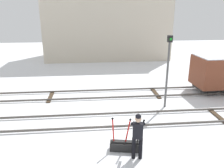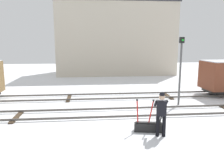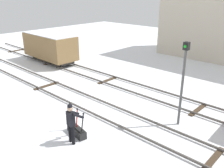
{
  "view_description": "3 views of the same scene",
  "coord_description": "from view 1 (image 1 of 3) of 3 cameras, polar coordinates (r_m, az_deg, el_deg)",
  "views": [
    {
      "loc": [
        -0.83,
        -10.33,
        5.49
      ],
      "look_at": [
        0.41,
        2.51,
        1.21
      ],
      "focal_mm": 36.27,
      "sensor_mm": 36.0,
      "label": 1
    },
    {
      "loc": [
        -2.06,
        -11.78,
        3.87
      ],
      "look_at": [
        -0.62,
        2.79,
        1.17
      ],
      "focal_mm": 36.66,
      "sensor_mm": 36.0,
      "label": 2
    },
    {
      "loc": [
        8.37,
        -8.55,
        6.29
      ],
      "look_at": [
        -0.11,
        0.54,
        1.52
      ],
      "focal_mm": 39.24,
      "sensor_mm": 36.0,
      "label": 3
    }
  ],
  "objects": [
    {
      "name": "rail_worker",
      "position": [
        8.7,
        6.48,
        -12.19
      ],
      "size": [
        0.62,
        0.72,
        1.88
      ],
      "rotation": [
        0.0,
        0.0,
        -0.18
      ],
      "color": "black",
      "rests_on": "ground_plane"
    },
    {
      "name": "track_siding_near",
      "position": [
        15.11,
        -1.99,
        -2.51
      ],
      "size": [
        44.0,
        1.94,
        0.18
      ],
      "color": "#4C4742",
      "rests_on": "ground_plane"
    },
    {
      "name": "switch_lever_frame",
      "position": [
        9.53,
        3.39,
        -15.06
      ],
      "size": [
        1.39,
        0.57,
        1.45
      ],
      "rotation": [
        0.0,
        0.0,
        -0.18
      ],
      "color": "black",
      "rests_on": "ground_plane"
    },
    {
      "name": "ground_plane",
      "position": [
        11.73,
        -0.81,
        -9.54
      ],
      "size": [
        60.0,
        60.0,
        0.0
      ],
      "primitive_type": "plane",
      "color": "white"
    },
    {
      "name": "signal_post",
      "position": [
        13.01,
        13.92,
        4.64
      ],
      "size": [
        0.24,
        0.32,
        4.16
      ],
      "color": "#4C4C4C",
      "rests_on": "ground_plane"
    },
    {
      "name": "track_main_line",
      "position": [
        11.68,
        -0.81,
        -9.05
      ],
      "size": [
        44.0,
        1.94,
        0.18
      ],
      "color": "#4C4742",
      "rests_on": "ground_plane"
    },
    {
      "name": "apartment_building",
      "position": [
        27.03,
        -1.35,
        15.79
      ],
      "size": [
        14.02,
        6.12,
        8.54
      ],
      "color": "beige",
      "rests_on": "ground_plane"
    }
  ]
}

